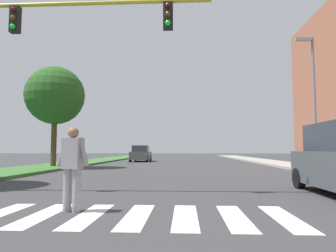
% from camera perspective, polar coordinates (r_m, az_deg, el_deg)
% --- Properties ---
extents(ground_plane, '(140.00, 140.00, 0.00)m').
position_cam_1_polar(ground_plane, '(27.03, 1.27, -7.11)').
color(ground_plane, '#38383A').
extents(crosswalk, '(5.85, 2.20, 0.01)m').
position_cam_1_polar(crosswalk, '(5.84, -5.95, -16.67)').
color(crosswalk, silver).
rests_on(crosswalk, ground_plane).
extents(median_strip, '(3.68, 64.00, 0.15)m').
position_cam_1_polar(median_strip, '(26.60, -16.90, -6.80)').
color(median_strip, '#386B2D').
rests_on(median_strip, ground_plane).
extents(tree_far, '(3.90, 3.90, 6.68)m').
position_cam_1_polar(tree_far, '(21.69, -20.68, 5.40)').
color(tree_far, '#4C3823').
rests_on(tree_far, median_strip).
extents(sidewalk_right, '(3.00, 64.00, 0.15)m').
position_cam_1_polar(sidewalk_right, '(26.21, 20.72, -6.74)').
color(sidewalk_right, '#9E9991').
rests_on(sidewalk_right, ground_plane).
extents(traffic_light_gantry, '(8.41, 0.30, 6.00)m').
position_cam_1_polar(traffic_light_gantry, '(10.29, -27.53, 13.58)').
color(traffic_light_gantry, gold).
rests_on(traffic_light_gantry, median_strip).
extents(street_lamp_right, '(1.02, 0.24, 7.50)m').
position_cam_1_polar(street_lamp_right, '(18.91, 25.80, 6.19)').
color(street_lamp_right, slate).
rests_on(street_lamp_right, sidewalk_right).
extents(pedestrian_performer, '(0.74, 0.33, 1.69)m').
position_cam_1_polar(pedestrian_performer, '(6.35, -17.71, -7.03)').
color(pedestrian_performer, gray).
rests_on(pedestrian_performer, ground_plane).
extents(sedan_midblock, '(1.94, 4.38, 1.65)m').
position_cam_1_polar(sedan_midblock, '(31.28, -5.18, -5.33)').
color(sedan_midblock, '#474C51').
rests_on(sedan_midblock, ground_plane).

